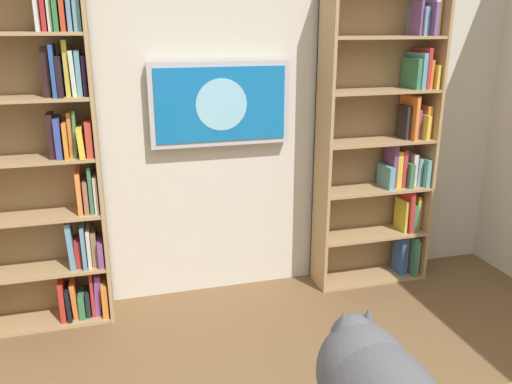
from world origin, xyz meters
The scene contains 4 objects.
wall_back centered at (0.00, -2.23, 1.35)m, with size 4.52×0.06×2.70m, color beige.
bookshelf_left centered at (-1.23, -2.06, 1.04)m, with size 0.83×0.28×2.12m.
bookshelf_right centered at (1.04, -2.06, 1.06)m, with size 0.80×0.28×2.17m.
wall_mounted_tv centered at (-0.04, -2.15, 1.35)m, with size 0.93×0.07×0.55m.
Camera 1 is at (0.66, 1.23, 1.85)m, focal length 36.97 mm.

